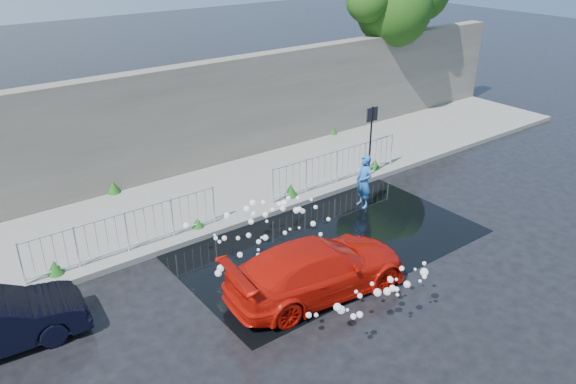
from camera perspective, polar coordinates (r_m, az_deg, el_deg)
name	(u,v)px	position (r m, az deg, el deg)	size (l,w,h in m)	color
ground	(335,261)	(14.23, 4.77, -6.99)	(90.00, 90.00, 0.00)	black
pavement	(229,191)	(17.74, -5.97, 0.14)	(30.00, 4.00, 0.15)	gray
curb	(266,214)	(16.23, -2.25, -2.24)	(30.00, 0.25, 0.16)	gray
retaining_wall	(192,118)	(18.88, -9.76, 7.44)	(30.00, 0.60, 3.50)	#57544A
puddle	(324,239)	(15.15, 3.68, -4.75)	(8.00, 5.00, 0.01)	black
sign_post	(371,130)	(18.16, 8.44, 6.23)	(0.45, 0.06, 2.50)	black
tree	(400,3)	(24.41, 11.29, 18.33)	(5.10, 3.09, 6.45)	#332114
railing_left	(126,230)	(14.59, -16.10, -3.76)	(5.05, 0.05, 1.10)	silver
railing_right	(337,165)	(17.90, 4.95, 2.73)	(5.05, 0.05, 1.10)	silver
weeds	(230,191)	(17.11, -5.90, 0.08)	(12.17, 3.93, 0.40)	#1C4612
water_spray	(295,244)	(13.38, 0.70, -5.30)	(3.65, 5.22, 1.09)	white
red_car	(318,268)	(12.76, 3.05, -7.75)	(1.76, 4.34, 1.26)	#B81107
person	(364,181)	(16.65, 7.74, 1.09)	(0.59, 0.39, 1.63)	#2360B1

